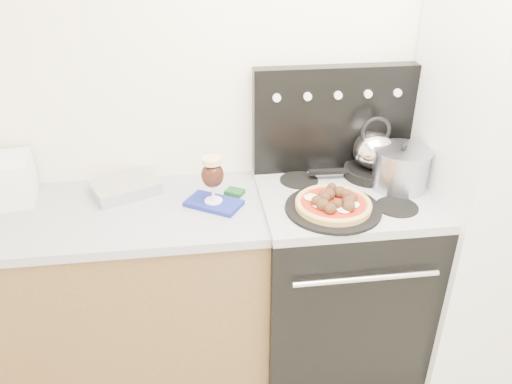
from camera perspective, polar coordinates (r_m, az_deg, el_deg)
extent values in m
cube|color=white|center=(2.40, 6.73, 10.44)|extent=(3.50, 0.01, 2.50)
cube|color=brown|center=(2.50, -16.55, -11.40)|extent=(1.45, 0.60, 0.86)
cube|color=#A5A5B1|center=(2.25, -18.11, -2.52)|extent=(1.48, 0.63, 0.04)
cube|color=black|center=(2.52, 9.26, -9.76)|extent=(0.76, 0.65, 0.88)
cube|color=#ADADB2|center=(2.27, 10.15, -0.59)|extent=(0.76, 0.65, 0.04)
cube|color=black|center=(2.40, 8.81, 8.25)|extent=(0.76, 0.08, 0.50)
cube|color=silver|center=(2.52, 25.80, 1.20)|extent=(0.64, 0.68, 1.90)
cube|color=white|center=(2.33, -14.68, 0.51)|extent=(0.34, 0.30, 0.06)
cube|color=navy|center=(2.17, -4.85, -1.29)|extent=(0.27, 0.24, 0.02)
cylinder|color=black|center=(2.12, 8.79, -1.87)|extent=(0.48, 0.48, 0.01)
cylinder|color=black|center=(2.43, 12.99, 2.25)|extent=(0.26, 0.26, 0.05)
cylinder|color=#A2A4B6|center=(2.33, 16.17, 2.48)|extent=(0.29, 0.29, 0.18)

